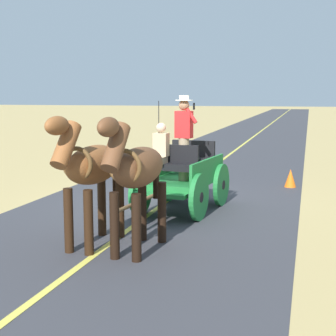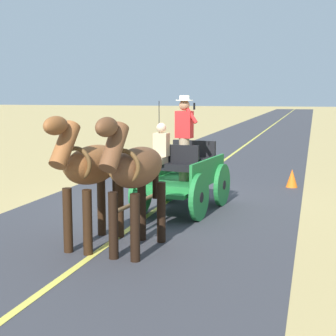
# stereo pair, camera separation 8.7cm
# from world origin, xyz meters

# --- Properties ---
(ground_plane) EXTENTS (200.00, 200.00, 0.00)m
(ground_plane) POSITION_xyz_m (0.00, 0.00, 0.00)
(ground_plane) COLOR tan
(road_surface) EXTENTS (6.13, 160.00, 0.01)m
(road_surface) POSITION_xyz_m (0.00, 0.00, 0.00)
(road_surface) COLOR #38383D
(road_surface) RESTS_ON ground
(road_centre_stripe) EXTENTS (0.12, 160.00, 0.00)m
(road_centre_stripe) POSITION_xyz_m (0.00, 0.00, 0.01)
(road_centre_stripe) COLOR #DBCC4C
(road_centre_stripe) RESTS_ON road_surface
(horse_drawn_carriage) EXTENTS (1.70, 4.51, 2.50)m
(horse_drawn_carriage) POSITION_xyz_m (-0.56, 0.63, 0.82)
(horse_drawn_carriage) COLOR #1E7233
(horse_drawn_carriage) RESTS_ON ground
(horse_near_side) EXTENTS (0.68, 2.14, 2.21)m
(horse_near_side) POSITION_xyz_m (-0.59, 3.68, 1.32)
(horse_near_side) COLOR brown
(horse_near_side) RESTS_ON ground
(horse_off_side) EXTENTS (0.72, 2.14, 2.21)m
(horse_off_side) POSITION_xyz_m (0.23, 3.58, 1.32)
(horse_off_side) COLOR brown
(horse_off_side) RESTS_ON ground
(traffic_cone) EXTENTS (0.32, 0.32, 0.50)m
(traffic_cone) POSITION_xyz_m (-2.75, -2.95, 0.25)
(traffic_cone) COLOR orange
(traffic_cone) RESTS_ON ground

